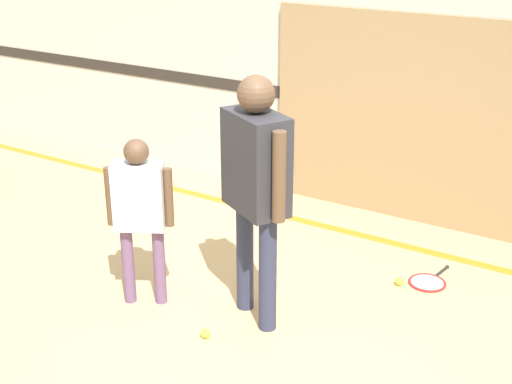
{
  "coord_description": "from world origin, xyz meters",
  "views": [
    {
      "loc": [
        2.35,
        -3.57,
        2.76
      ],
      "look_at": [
        0.02,
        0.18,
        0.97
      ],
      "focal_mm": 50.0,
      "sensor_mm": 36.0,
      "label": 1
    }
  ],
  "objects_px": {
    "person_student_left": "(140,205)",
    "tennis_ball_by_spare_racket": "(400,281)",
    "tennis_ball_near_instructor": "(205,334)",
    "person_instructor": "(256,175)",
    "racket_spare_on_floor": "(428,282)"
  },
  "relations": [
    {
      "from": "person_student_left",
      "to": "tennis_ball_by_spare_racket",
      "type": "height_order",
      "value": "person_student_left"
    },
    {
      "from": "racket_spare_on_floor",
      "to": "tennis_ball_near_instructor",
      "type": "distance_m",
      "value": 1.86
    },
    {
      "from": "person_instructor",
      "to": "person_student_left",
      "type": "height_order",
      "value": "person_instructor"
    },
    {
      "from": "person_instructor",
      "to": "racket_spare_on_floor",
      "type": "height_order",
      "value": "person_instructor"
    },
    {
      "from": "tennis_ball_near_instructor",
      "to": "tennis_ball_by_spare_racket",
      "type": "distance_m",
      "value": 1.63
    },
    {
      "from": "person_instructor",
      "to": "person_student_left",
      "type": "xyz_separation_m",
      "value": [
        -0.81,
        -0.25,
        -0.31
      ]
    },
    {
      "from": "person_student_left",
      "to": "person_instructor",
      "type": "bearing_deg",
      "value": -11.67
    },
    {
      "from": "person_student_left",
      "to": "tennis_ball_near_instructor",
      "type": "xyz_separation_m",
      "value": [
        0.66,
        -0.16,
        -0.75
      ]
    },
    {
      "from": "person_student_left",
      "to": "tennis_ball_by_spare_racket",
      "type": "distance_m",
      "value": 2.1
    },
    {
      "from": "person_instructor",
      "to": "racket_spare_on_floor",
      "type": "relative_size",
      "value": 3.39
    },
    {
      "from": "tennis_ball_near_instructor",
      "to": "racket_spare_on_floor",
      "type": "bearing_deg",
      "value": 55.98
    },
    {
      "from": "person_student_left",
      "to": "tennis_ball_by_spare_racket",
      "type": "relative_size",
      "value": 19.24
    },
    {
      "from": "person_student_left",
      "to": "tennis_ball_near_instructor",
      "type": "bearing_deg",
      "value": -42.3
    },
    {
      "from": "person_instructor",
      "to": "racket_spare_on_floor",
      "type": "bearing_deg",
      "value": 80.49
    },
    {
      "from": "person_student_left",
      "to": "racket_spare_on_floor",
      "type": "bearing_deg",
      "value": 10.41
    }
  ]
}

